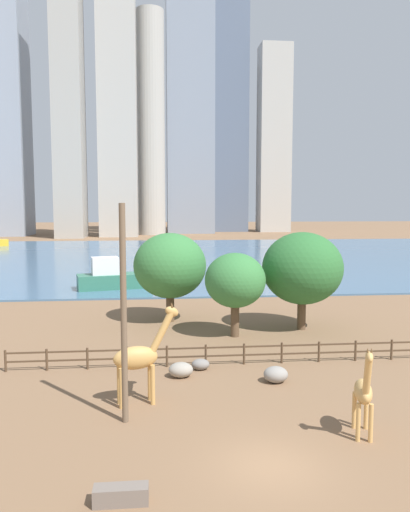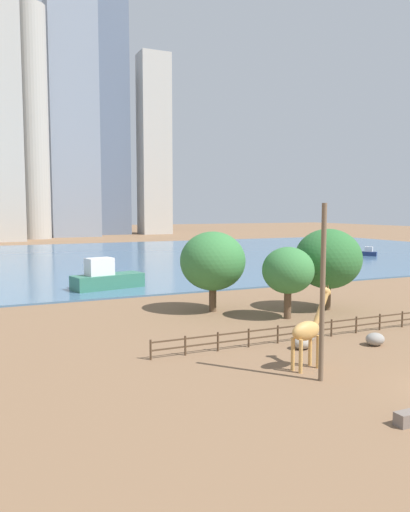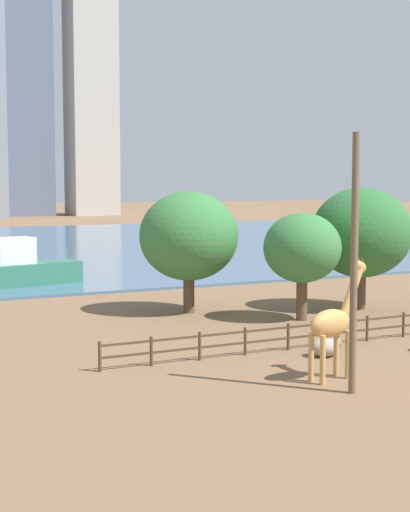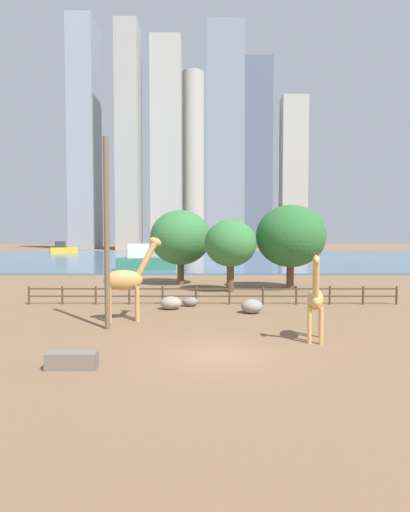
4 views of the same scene
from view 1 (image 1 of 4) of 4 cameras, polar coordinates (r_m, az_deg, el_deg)
The scene contains 21 objects.
ground_plane at distance 98.00m, azimuth -3.17°, elevation 0.08°, with size 400.00×400.00×0.00m, color brown.
harbor_water at distance 95.01m, azimuth -3.09°, elevation -0.03°, with size 180.00×86.00×0.20m, color #476B8C.
giraffe_tall at distance 22.66m, azimuth 17.67°, elevation -14.62°, with size 1.15×2.52×4.15m.
giraffe_companion at distance 25.05m, azimuth -7.49°, elevation -11.40°, with size 3.41×1.36×4.93m.
utility_pole at distance 22.44m, azimuth -9.28°, elevation -6.64°, with size 0.28×0.28×9.83m, color brown.
boulder_near_fence at distance 28.51m, azimuth 8.09°, elevation -13.25°, with size 1.35×1.18×0.89m, color gray.
boulder_by_pole at distance 30.31m, azimuth -0.52°, elevation -12.27°, with size 1.08×0.86×0.64m, color gray.
boulder_small at distance 29.07m, azimuth -2.78°, elevation -12.86°, with size 1.40×1.13×0.85m, color gray.
feeding_trough at distance 18.27m, azimuth -9.59°, elevation -25.33°, with size 1.80×0.60×0.60m, color #72665B.
enclosure_fence at distance 31.04m, azimuth 2.31°, elevation -10.99°, with size 26.12×0.14×1.30m.
tree_left_large at distance 36.86m, azimuth 3.47°, elevation -2.84°, with size 4.51×4.51×6.26m.
tree_center_broad at distance 39.62m, azimuth 11.07°, elevation -1.40°, with size 6.27×6.27×7.68m.
tree_right_tall at distance 41.72m, azimuth -4.03°, elevation -1.13°, with size 6.07×6.07×7.46m.
boat_ferry at distance 58.49m, azimuth -10.54°, elevation -2.45°, with size 8.77×4.76×3.66m.
skyline_tower_needle at distance 178.63m, azimuth -21.51°, elevation 17.30°, with size 10.30×15.18×93.16m, color #939EAD.
skyline_block_central at distance 162.72m, azimuth -10.00°, elevation 16.73°, with size 11.75×9.08×81.72m, color #B7B2A8.
skyline_tower_glass at distance 190.66m, azimuth 7.89°, elevation 13.01°, with size 11.35×9.29×67.76m, color #B7B2A8.
skyline_block_left at distance 171.46m, azimuth -6.20°, elevation 14.70°, with size 9.12×9.12×72.80m, color #ADA89E.
skyline_block_right at distance 192.16m, azimuth 2.68°, elevation 15.78°, with size 14.17×8.55×86.17m, color slate.
skyline_tower_short at distance 160.53m, azimuth -15.36°, elevation 17.33°, with size 8.44×11.46×84.81m, color #ADA89E.
skyline_block_wide at distance 182.60m, azimuth -1.73°, elevation 17.97°, with size 16.30×12.47×96.56m, color gray.
Camera 1 is at (-4.13, -17.43, 9.72)m, focal length 35.00 mm.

